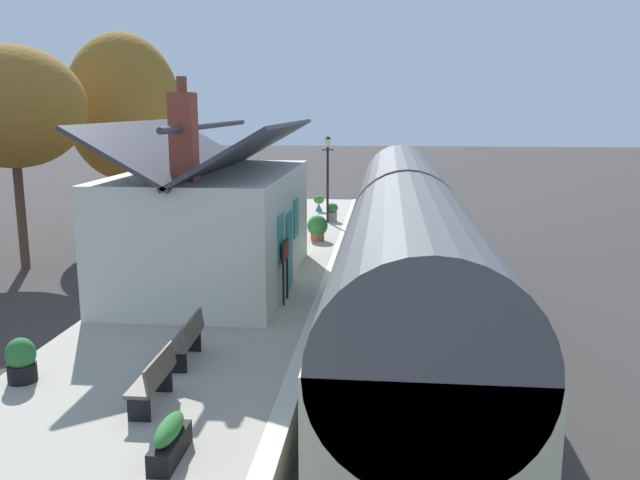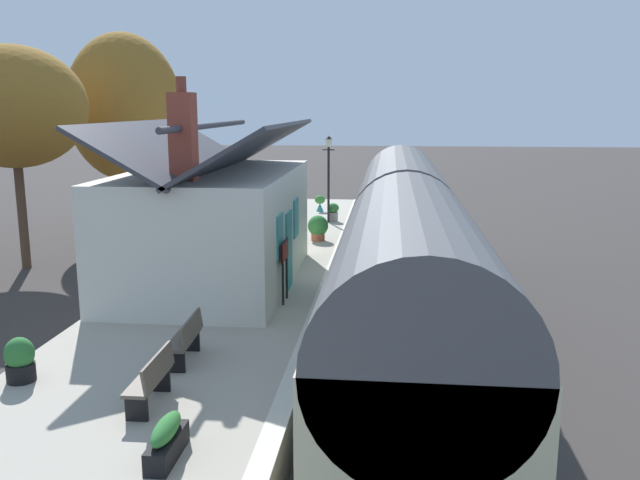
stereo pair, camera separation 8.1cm
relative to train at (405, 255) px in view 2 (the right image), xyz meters
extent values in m
plane|color=#383330|center=(3.10, 0.90, -2.22)|extent=(160.00, 160.00, 0.00)
cube|color=#A39B8C|center=(3.10, 4.68, -1.77)|extent=(32.00, 5.57, 0.89)
cube|color=beige|center=(3.10, 2.08, -1.32)|extent=(32.00, 0.36, 0.02)
cube|color=gray|center=(3.10, -0.72, -2.15)|extent=(52.00, 0.08, 0.14)
cube|color=gray|center=(3.10, 0.72, -2.15)|extent=(52.00, 0.08, 0.14)
cube|color=black|center=(4.49, 0.00, -1.87)|extent=(9.14, 2.29, 0.70)
cube|color=#1E4C2D|center=(4.49, 0.00, -0.37)|extent=(9.93, 2.70, 2.30)
cylinder|color=#515154|center=(4.49, 0.00, 0.78)|extent=(9.93, 2.65, 2.65)
cube|color=black|center=(4.49, 1.36, -0.08)|extent=(8.44, 0.03, 0.80)
cylinder|color=black|center=(7.47, 0.00, -1.87)|extent=(0.70, 2.16, 0.70)
cylinder|color=black|center=(1.51, 0.00, -1.87)|extent=(0.70, 2.16, 0.70)
cube|color=black|center=(9.47, 0.00, 0.04)|extent=(0.04, 2.16, 0.90)
cylinder|color=#F2EDCC|center=(9.49, 0.00, -0.94)|extent=(0.06, 0.24, 0.24)
cube|color=red|center=(9.53, 0.00, -1.40)|extent=(0.16, 2.56, 0.24)
cube|color=black|center=(-5.23, 0.00, -1.87)|extent=(7.84, 2.29, 0.70)
cube|color=beige|center=(-5.23, 0.00, -0.37)|extent=(8.52, 2.70, 2.30)
cylinder|color=#515154|center=(-5.23, 0.00, 0.78)|extent=(8.52, 2.65, 2.65)
cube|color=black|center=(-5.23, 1.36, -0.08)|extent=(7.24, 0.03, 0.80)
cylinder|color=black|center=(-2.68, 0.00, -1.87)|extent=(0.70, 2.16, 0.70)
cube|color=silver|center=(1.87, 5.23, 0.24)|extent=(7.56, 4.30, 3.12)
cube|color=#38383F|center=(1.87, 4.16, 2.41)|extent=(8.06, 2.42, 1.43)
cube|color=#38383F|center=(1.87, 6.31, 2.41)|extent=(8.06, 2.42, 1.43)
cylinder|color=#38383F|center=(1.87, 5.23, 3.02)|extent=(8.06, 0.16, 0.16)
cube|color=brown|center=(-0.51, 5.23, 2.82)|extent=(0.56, 0.56, 2.04)
cylinder|color=brown|center=(-0.51, 5.23, 4.02)|extent=(0.24, 0.24, 0.36)
cube|color=teal|center=(1.46, 3.06, -0.27)|extent=(0.90, 0.06, 2.10)
cube|color=teal|center=(0.06, 3.06, 0.38)|extent=(0.80, 0.05, 1.10)
cube|color=teal|center=(2.86, 3.06, 0.38)|extent=(0.80, 0.05, 1.10)
cube|color=brown|center=(10.00, 4.30, -0.87)|extent=(1.42, 0.47, 0.06)
cube|color=brown|center=(10.01, 4.12, -0.64)|extent=(1.40, 0.17, 0.40)
cube|color=black|center=(9.44, 4.27, -1.10)|extent=(0.08, 0.36, 0.44)
cube|color=black|center=(10.56, 4.33, -1.10)|extent=(0.08, 0.36, 0.44)
cube|color=brown|center=(-5.96, 4.27, -0.87)|extent=(1.41, 0.42, 0.06)
cube|color=brown|center=(-5.96, 4.09, -0.64)|extent=(1.40, 0.12, 0.40)
cube|color=black|center=(-6.52, 4.26, -1.10)|extent=(0.06, 0.36, 0.44)
cube|color=black|center=(-5.40, 4.28, -1.10)|extent=(0.06, 0.36, 0.44)
cube|color=brown|center=(-4.02, 4.30, -0.87)|extent=(1.42, 0.46, 0.06)
cube|color=brown|center=(-4.01, 4.12, -0.64)|extent=(1.40, 0.16, 0.40)
cube|color=black|center=(-4.58, 4.27, -1.10)|extent=(0.07, 0.36, 0.44)
cube|color=black|center=(-3.46, 4.32, -1.10)|extent=(0.07, 0.36, 0.44)
cube|color=brown|center=(7.43, 4.34, -0.87)|extent=(1.40, 0.41, 0.06)
cube|color=brown|center=(7.43, 4.16, -0.64)|extent=(1.40, 0.11, 0.40)
cube|color=black|center=(6.87, 4.35, -1.10)|extent=(0.06, 0.36, 0.44)
cube|color=black|center=(7.99, 4.34, -1.10)|extent=(0.06, 0.36, 0.44)
cube|color=black|center=(-7.58, 3.42, -1.16)|extent=(1.08, 0.32, 0.33)
ellipsoid|color=#2D7233|center=(-7.58, 3.42, -0.88)|extent=(0.97, 0.29, 0.29)
cylinder|color=gray|center=(12.27, 2.79, -1.12)|extent=(0.42, 0.42, 0.40)
ellipsoid|color=#2D7233|center=(12.27, 2.79, -0.75)|extent=(0.50, 0.50, 0.41)
cone|color=teal|center=(14.96, 3.64, -1.13)|extent=(0.35, 0.35, 0.38)
cylinder|color=teal|center=(14.96, 3.64, -1.29)|extent=(0.19, 0.19, 0.06)
ellipsoid|color=#3D8438|center=(14.96, 3.64, -0.77)|extent=(0.49, 0.49, 0.41)
cone|color=#B6595E|center=(14.96, 3.64, -0.60)|extent=(0.09, 0.09, 0.20)
cone|color=teal|center=(10.27, 5.18, -1.15)|extent=(0.40, 0.40, 0.35)
cylinder|color=teal|center=(10.27, 5.18, -1.29)|extent=(0.22, 0.22, 0.06)
ellipsoid|color=olive|center=(10.27, 5.18, -0.78)|extent=(0.55, 0.55, 0.65)
cylinder|color=#9E5138|center=(8.04, 2.98, -1.18)|extent=(0.50, 0.50, 0.29)
ellipsoid|color=#2D7233|center=(8.04, 2.98, -0.77)|extent=(0.75, 0.75, 0.76)
cylinder|color=black|center=(-5.23, 6.91, -1.16)|extent=(0.51, 0.51, 0.34)
ellipsoid|color=#2D7233|center=(-5.23, 6.91, -0.81)|extent=(0.52, 0.52, 0.59)
cone|color=#D63174|center=(-5.23, 6.91, -0.62)|extent=(0.13, 0.13, 0.21)
cylinder|color=black|center=(11.96, 2.96, 0.28)|extent=(0.10, 0.10, 3.21)
cylinder|color=black|center=(11.96, 2.96, 1.74)|extent=(0.05, 0.50, 0.05)
cube|color=beige|center=(11.96, 2.96, 2.03)|extent=(0.24, 0.24, 0.32)
cone|color=black|center=(11.96, 2.96, 2.25)|extent=(0.32, 0.32, 0.14)
cylinder|color=black|center=(-0.13, 2.97, -0.77)|extent=(0.06, 0.06, 1.10)
cylinder|color=black|center=(0.47, 2.97, -0.77)|extent=(0.06, 0.06, 1.10)
cube|color=maroon|center=(0.17, 2.97, 0.00)|extent=(0.90, 0.06, 0.44)
cube|color=black|center=(0.17, 2.97, 0.00)|extent=(0.96, 0.03, 0.50)
cylinder|color=#4C3828|center=(6.36, 13.40, -0.10)|extent=(0.32, 0.32, 4.24)
ellipsoid|color=olive|center=(6.36, 13.40, 3.50)|extent=(4.67, 5.09, 4.21)
cylinder|color=#4C3828|center=(12.26, 11.78, -0.47)|extent=(0.43, 0.43, 3.49)
ellipsoid|color=olive|center=(12.26, 11.78, 3.47)|extent=(4.87, 4.83, 6.26)
camera|label=1|loc=(-15.90, 0.47, 3.53)|focal=37.54mm
camera|label=2|loc=(-15.90, 0.39, 3.53)|focal=37.54mm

